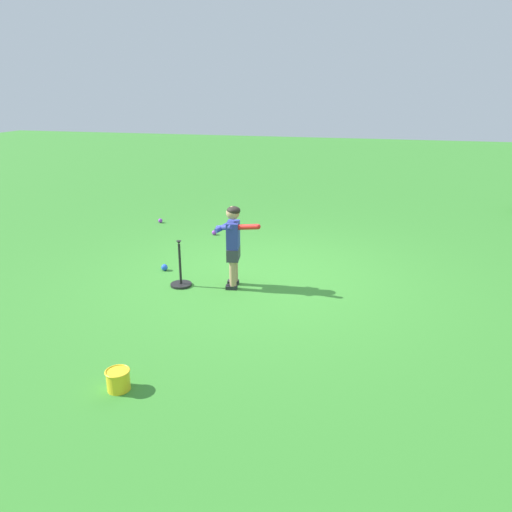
% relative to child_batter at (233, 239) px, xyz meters
% --- Properties ---
extents(ground_plane, '(40.00, 40.00, 0.00)m').
position_rel_child_batter_xyz_m(ground_plane, '(-0.42, 0.28, -0.65)').
color(ground_plane, '#38842D').
extents(child_batter, '(0.32, 0.63, 1.08)m').
position_rel_child_batter_xyz_m(child_batter, '(0.00, 0.00, 0.00)').
color(child_batter, '#232328').
rests_on(child_batter, ground).
extents(play_ball_behind_batter, '(0.08, 0.08, 0.08)m').
position_rel_child_batter_xyz_m(play_ball_behind_batter, '(-2.73, -2.31, -0.61)').
color(play_ball_behind_batter, purple).
rests_on(play_ball_behind_batter, ground).
extents(play_ball_midfield, '(0.09, 0.09, 0.09)m').
position_rel_child_batter_xyz_m(play_ball_midfield, '(-0.33, -1.14, -0.60)').
color(play_ball_midfield, blue).
rests_on(play_ball_midfield, ground).
extents(play_ball_near_batter, '(0.08, 0.08, 0.08)m').
position_rel_child_batter_xyz_m(play_ball_near_batter, '(-2.20, -1.03, -0.61)').
color(play_ball_near_batter, purple).
rests_on(play_ball_near_batter, ground).
extents(batting_tee, '(0.28, 0.28, 0.62)m').
position_rel_child_batter_xyz_m(batting_tee, '(0.14, -0.69, -0.55)').
color(batting_tee, black).
rests_on(batting_tee, ground).
extents(toy_bucket, '(0.22, 0.22, 0.19)m').
position_rel_child_batter_xyz_m(toy_bucket, '(2.47, -0.30, -0.55)').
color(toy_bucket, yellow).
rests_on(toy_bucket, ground).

